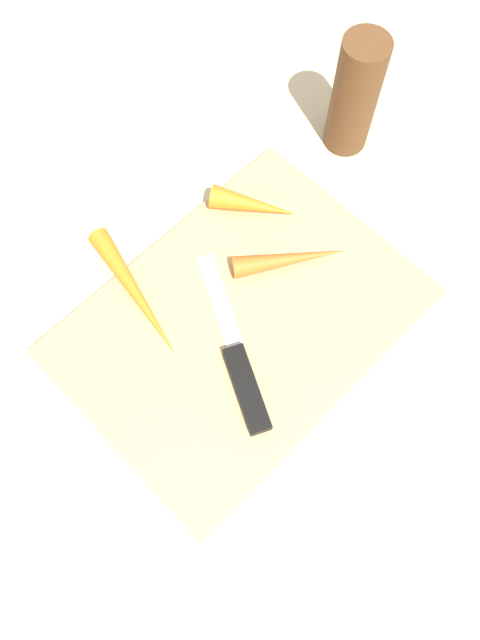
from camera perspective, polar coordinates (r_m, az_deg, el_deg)
The scene contains 7 objects.
ground_plane at distance 0.65m, azimuth 0.00°, elevation -0.39°, with size 1.40×1.40×0.00m, color #C6B793.
cutting_board at distance 0.65m, azimuth 0.00°, elevation -0.20°, with size 0.36×0.26×0.01m, color tan.
knife at distance 0.61m, azimuth 0.23°, elevation -5.29°, with size 0.11×0.19×0.01m.
carrot_medium at distance 0.66m, azimuth 4.67°, elevation 5.65°, with size 0.02×0.02×0.12m, color orange.
carrot_shortest at distance 0.69m, azimuth 1.31°, elevation 10.59°, with size 0.03×0.03×0.10m, color orange.
carrot_longest at distance 0.65m, azimuth -9.63°, elevation 2.42°, with size 0.02×0.02×0.17m, color orange.
pepper_grinder at distance 0.72m, azimuth 10.60°, elevation 19.75°, with size 0.05×0.05×0.15m, color brown.
Camera 1 is at (-0.17, -0.17, 0.61)m, focal length 34.52 mm.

